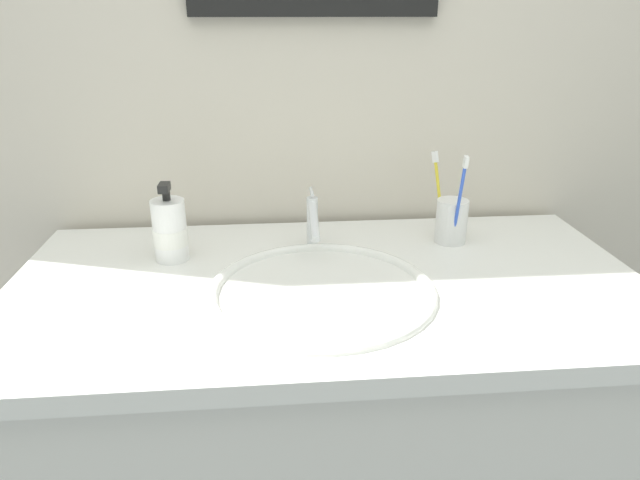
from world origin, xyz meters
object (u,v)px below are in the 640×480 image
object	(u,v)px
faucet	(313,220)
toothbrush_cup	(451,221)
soap_dispenser	(170,231)
toothbrush_yellow	(439,189)
toothbrush_blue	(460,196)

from	to	relation	value
faucet	toothbrush_cup	distance (m)	0.31
soap_dispenser	toothbrush_cup	bearing A→B (deg)	4.03
faucet	toothbrush_yellow	xyz separation A→B (m)	(0.28, 0.04, 0.05)
toothbrush_blue	faucet	bearing A→B (deg)	173.84
faucet	soap_dispenser	bearing A→B (deg)	-174.02
toothbrush_blue	soap_dispenser	distance (m)	0.60
faucet	toothbrush_yellow	bearing A→B (deg)	9.02
faucet	toothbrush_blue	bearing A→B (deg)	-6.16
faucet	toothbrush_blue	size ratio (longest dim) A/B	0.68
toothbrush_cup	toothbrush_yellow	xyz separation A→B (m)	(-0.02, 0.03, 0.06)
toothbrush_cup	soap_dispenser	bearing A→B (deg)	-175.97
toothbrush_blue	toothbrush_yellow	world-z (taller)	toothbrush_blue
toothbrush_blue	toothbrush_yellow	bearing A→B (deg)	106.07
toothbrush_cup	toothbrush_blue	distance (m)	0.08
soap_dispenser	toothbrush_blue	bearing A→B (deg)	-0.20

